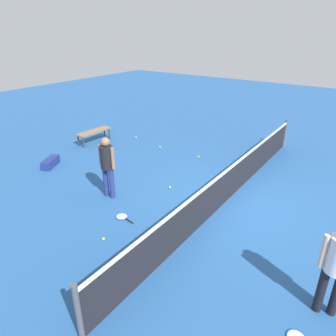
% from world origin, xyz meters
% --- Properties ---
extents(ground_plane, '(40.00, 40.00, 0.00)m').
position_xyz_m(ground_plane, '(0.00, 0.00, 0.00)').
color(ground_plane, '#265693').
extents(court_net, '(10.09, 0.09, 1.07)m').
position_xyz_m(court_net, '(0.00, 0.00, 0.50)').
color(court_net, '#4C4C51').
rests_on(court_net, ground_plane).
extents(player_near_side, '(0.35, 0.52, 1.70)m').
position_xyz_m(player_near_side, '(1.68, -2.73, 1.01)').
color(player_near_side, navy).
rests_on(player_near_side, ground_plane).
extents(tennis_racket_near_player, '(0.36, 0.60, 0.03)m').
position_xyz_m(tennis_racket_near_player, '(2.25, -1.73, 0.01)').
color(tennis_racket_near_player, blue).
rests_on(tennis_racket_near_player, ground_plane).
extents(tennis_ball_near_player, '(0.07, 0.07, 0.07)m').
position_xyz_m(tennis_ball_near_player, '(-2.13, -2.13, 0.03)').
color(tennis_ball_near_player, '#C6E033').
rests_on(tennis_ball_near_player, ground_plane).
extents(tennis_ball_by_net, '(0.07, 0.07, 0.07)m').
position_xyz_m(tennis_ball_by_net, '(0.36, -1.64, 0.03)').
color(tennis_ball_by_net, '#C6E033').
rests_on(tennis_ball_by_net, ground_plane).
extents(tennis_ball_midcourt, '(0.07, 0.07, 0.07)m').
position_xyz_m(tennis_ball_midcourt, '(-2.49, -5.35, 0.03)').
color(tennis_ball_midcourt, '#C6E033').
rests_on(tennis_ball_midcourt, ground_plane).
extents(tennis_ball_baseline, '(0.07, 0.07, 0.07)m').
position_xyz_m(tennis_ball_baseline, '(-2.12, -3.83, 0.03)').
color(tennis_ball_baseline, '#C6E033').
rests_on(tennis_ball_baseline, ground_plane).
extents(tennis_ball_stray_left, '(0.07, 0.07, 0.07)m').
position_xyz_m(tennis_ball_stray_left, '(3.15, -1.47, 0.03)').
color(tennis_ball_stray_left, '#C6E033').
rests_on(tennis_ball_stray_left, ground_plane).
extents(courtside_bench, '(1.51, 0.45, 0.48)m').
position_xyz_m(courtside_bench, '(-1.14, -6.39, 0.42)').
color(courtside_bench, olive).
rests_on(courtside_bench, ground_plane).
extents(equipment_bag, '(0.84, 0.62, 0.28)m').
position_xyz_m(equipment_bag, '(1.35, -5.79, 0.14)').
color(equipment_bag, navy).
rests_on(equipment_bag, ground_plane).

